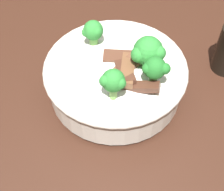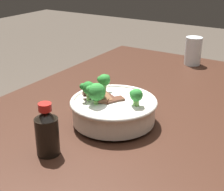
# 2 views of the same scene
# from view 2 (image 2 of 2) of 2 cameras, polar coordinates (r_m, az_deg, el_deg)

# --- Properties ---
(dining_table) EXTENTS (1.27, 0.90, 0.75)m
(dining_table) POSITION_cam_2_polar(r_m,az_deg,el_deg) (1.07, 5.06, -7.64)
(dining_table) COLOR #381E14
(dining_table) RESTS_ON ground
(rice_bowl) EXTENTS (0.24, 0.24, 0.13)m
(rice_bowl) POSITION_cam_2_polar(r_m,az_deg,el_deg) (0.93, 0.18, -2.08)
(rice_bowl) COLOR silver
(rice_bowl) RESTS_ON dining_table
(drinking_glass) EXTENTS (0.07, 0.07, 0.12)m
(drinking_glass) POSITION_cam_2_polar(r_m,az_deg,el_deg) (1.48, 13.47, 6.98)
(drinking_glass) COLOR white
(drinking_glass) RESTS_ON dining_table
(soy_sauce_bottle) EXTENTS (0.06, 0.06, 0.13)m
(soy_sauce_bottle) POSITION_cam_2_polar(r_m,az_deg,el_deg) (0.80, -10.88, -6.05)
(soy_sauce_bottle) COLOR black
(soy_sauce_bottle) RESTS_ON dining_table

